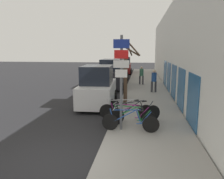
{
  "coord_description": "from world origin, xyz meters",
  "views": [
    {
      "loc": [
        2.24,
        -5.38,
        3.13
      ],
      "look_at": [
        0.83,
        4.89,
        1.26
      ],
      "focal_mm": 35.0,
      "sensor_mm": 36.0,
      "label": 1
    }
  ],
  "objects_px": {
    "bicycle_0": "(130,122)",
    "bicycle_3": "(135,114)",
    "bicycle_4": "(126,111)",
    "parked_car_0": "(98,88)",
    "street_tree": "(126,75)",
    "pedestrian_near": "(141,74)",
    "parked_car_1": "(112,75)",
    "parked_car_2": "(119,70)",
    "bicycle_2": "(129,115)",
    "signpost": "(121,77)",
    "bicycle_1": "(131,118)",
    "pedestrian_far": "(154,79)",
    "parked_car_3": "(124,66)"
  },
  "relations": [
    {
      "from": "bicycle_0",
      "to": "bicycle_3",
      "type": "bearing_deg",
      "value": -5.91
    },
    {
      "from": "bicycle_4",
      "to": "parked_car_0",
      "type": "bearing_deg",
      "value": 28.73
    },
    {
      "from": "street_tree",
      "to": "pedestrian_near",
      "type": "bearing_deg",
      "value": 83.95
    },
    {
      "from": "bicycle_0",
      "to": "parked_car_1",
      "type": "xyz_separation_m",
      "value": [
        -2.07,
        10.38,
        0.57
      ]
    },
    {
      "from": "parked_car_2",
      "to": "pedestrian_near",
      "type": "relative_size",
      "value": 3.06
    },
    {
      "from": "parked_car_0",
      "to": "bicycle_2",
      "type": "bearing_deg",
      "value": -63.09
    },
    {
      "from": "bicycle_0",
      "to": "street_tree",
      "type": "distance_m",
      "value": 4.21
    },
    {
      "from": "signpost",
      "to": "parked_car_1",
      "type": "relative_size",
      "value": 0.75
    },
    {
      "from": "bicycle_0",
      "to": "street_tree",
      "type": "height_order",
      "value": "street_tree"
    },
    {
      "from": "street_tree",
      "to": "signpost",
      "type": "bearing_deg",
      "value": -88.8
    },
    {
      "from": "bicycle_0",
      "to": "bicycle_3",
      "type": "distance_m",
      "value": 1.02
    },
    {
      "from": "parked_car_1",
      "to": "pedestrian_near",
      "type": "bearing_deg",
      "value": 26.03
    },
    {
      "from": "signpost",
      "to": "bicycle_2",
      "type": "distance_m",
      "value": 1.8
    },
    {
      "from": "bicycle_2",
      "to": "parked_car_0",
      "type": "height_order",
      "value": "parked_car_0"
    },
    {
      "from": "signpost",
      "to": "bicycle_1",
      "type": "bearing_deg",
      "value": 41.52
    },
    {
      "from": "parked_car_0",
      "to": "pedestrian_near",
      "type": "distance_m",
      "value": 7.6
    },
    {
      "from": "bicycle_1",
      "to": "parked_car_1",
      "type": "xyz_separation_m",
      "value": [
        -2.1,
        9.9,
        0.57
      ]
    },
    {
      "from": "bicycle_2",
      "to": "bicycle_4",
      "type": "distance_m",
      "value": 0.66
    },
    {
      "from": "pedestrian_far",
      "to": "signpost",
      "type": "bearing_deg",
      "value": 63.6
    },
    {
      "from": "pedestrian_far",
      "to": "pedestrian_near",
      "type": "bearing_deg",
      "value": -90.58
    },
    {
      "from": "bicycle_1",
      "to": "parked_car_3",
      "type": "bearing_deg",
      "value": 28.74
    },
    {
      "from": "parked_car_1",
      "to": "pedestrian_far",
      "type": "xyz_separation_m",
      "value": [
        3.33,
        -2.39,
        -0.01
      ]
    },
    {
      "from": "signpost",
      "to": "parked_car_2",
      "type": "relative_size",
      "value": 0.73
    },
    {
      "from": "parked_car_1",
      "to": "parked_car_3",
      "type": "bearing_deg",
      "value": 90.36
    },
    {
      "from": "bicycle_4",
      "to": "signpost",
      "type": "bearing_deg",
      "value": 171.09
    },
    {
      "from": "bicycle_2",
      "to": "street_tree",
      "type": "bearing_deg",
      "value": 18.01
    },
    {
      "from": "bicycle_1",
      "to": "bicycle_2",
      "type": "distance_m",
      "value": 0.35
    },
    {
      "from": "pedestrian_near",
      "to": "bicycle_2",
      "type": "bearing_deg",
      "value": -86.44
    },
    {
      "from": "signpost",
      "to": "parked_car_3",
      "type": "distance_m",
      "value": 21.47
    },
    {
      "from": "pedestrian_near",
      "to": "bicycle_0",
      "type": "bearing_deg",
      "value": -85.88
    },
    {
      "from": "bicycle_2",
      "to": "parked_car_2",
      "type": "height_order",
      "value": "parked_car_2"
    },
    {
      "from": "bicycle_3",
      "to": "signpost",
      "type": "bearing_deg",
      "value": 123.91
    },
    {
      "from": "bicycle_0",
      "to": "pedestrian_far",
      "type": "relative_size",
      "value": 1.33
    },
    {
      "from": "bicycle_2",
      "to": "parked_car_0",
      "type": "relative_size",
      "value": 0.49
    },
    {
      "from": "bicycle_4",
      "to": "parked_car_0",
      "type": "xyz_separation_m",
      "value": [
        -1.85,
        2.9,
        0.48
      ]
    },
    {
      "from": "bicycle_2",
      "to": "parked_car_3",
      "type": "distance_m",
      "value": 20.8
    },
    {
      "from": "parked_car_0",
      "to": "bicycle_4",
      "type": "bearing_deg",
      "value": -60.16
    },
    {
      "from": "bicycle_2",
      "to": "parked_car_1",
      "type": "relative_size",
      "value": 0.45
    },
    {
      "from": "street_tree",
      "to": "parked_car_1",
      "type": "bearing_deg",
      "value": 104.36
    },
    {
      "from": "signpost",
      "to": "street_tree",
      "type": "xyz_separation_m",
      "value": [
        -0.08,
        3.85,
        -0.38
      ]
    },
    {
      "from": "signpost",
      "to": "pedestrian_far",
      "type": "bearing_deg",
      "value": 78.37
    },
    {
      "from": "bicycle_0",
      "to": "pedestrian_near",
      "type": "height_order",
      "value": "pedestrian_near"
    },
    {
      "from": "bicycle_3",
      "to": "bicycle_4",
      "type": "xyz_separation_m",
      "value": [
        -0.39,
        0.44,
        -0.01
      ]
    },
    {
      "from": "pedestrian_far",
      "to": "parked_car_3",
      "type": "bearing_deg",
      "value": -91.21
    },
    {
      "from": "bicycle_1",
      "to": "parked_car_1",
      "type": "distance_m",
      "value": 10.14
    },
    {
      "from": "parked_car_1",
      "to": "street_tree",
      "type": "relative_size",
      "value": 1.32
    },
    {
      "from": "parked_car_1",
      "to": "street_tree",
      "type": "xyz_separation_m",
      "value": [
        1.64,
        -6.39,
        0.7
      ]
    },
    {
      "from": "parked_car_3",
      "to": "pedestrian_far",
      "type": "distance_m",
      "value": 13.92
    },
    {
      "from": "bicycle_2",
      "to": "parked_car_1",
      "type": "distance_m",
      "value": 9.79
    },
    {
      "from": "parked_car_1",
      "to": "pedestrian_far",
      "type": "height_order",
      "value": "parked_car_1"
    }
  ]
}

